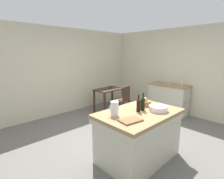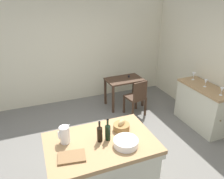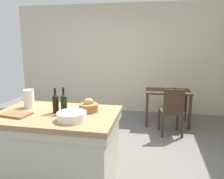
{
  "view_description": "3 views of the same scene",
  "coord_description": "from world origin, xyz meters",
  "px_view_note": "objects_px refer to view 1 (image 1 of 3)",
  "views": [
    {
      "loc": [
        -2.52,
        -2.24,
        1.85
      ],
      "look_at": [
        0.15,
        0.6,
        1.02
      ],
      "focal_mm": 27.37,
      "sensor_mm": 36.0,
      "label": 1
    },
    {
      "loc": [
        -0.99,
        -2.74,
        2.65
      ],
      "look_at": [
        0.3,
        0.56,
        1.06
      ],
      "focal_mm": 34.28,
      "sensor_mm": 36.0,
      "label": 2
    },
    {
      "loc": [
        0.85,
        -2.92,
        1.69
      ],
      "look_at": [
        0.2,
        0.35,
        1.0
      ],
      "focal_mm": 36.21,
      "sensor_mm": 36.0,
      "label": 3
    }
  ],
  "objects_px": {
    "pitcher": "(115,108)",
    "wine_glass_middle": "(158,79)",
    "wine_glass_far_left": "(182,83)",
    "wooden_chair": "(123,99)",
    "side_cabinet": "(168,99)",
    "wine_bottle_dark": "(143,103)",
    "writing_desk": "(109,92)",
    "island_table": "(139,134)",
    "wine_bottle_amber": "(139,105)",
    "wash_bowl": "(158,108)",
    "wine_glass_left": "(168,81)",
    "bread_basket": "(145,103)",
    "cutting_board": "(131,120)"
  },
  "relations": [
    {
      "from": "pitcher",
      "to": "wine_glass_middle",
      "type": "xyz_separation_m",
      "value": [
        3.02,
        1.11,
        0.03
      ]
    },
    {
      "from": "wine_glass_far_left",
      "to": "wooden_chair",
      "type": "bearing_deg",
      "value": 129.93
    },
    {
      "from": "side_cabinet",
      "to": "wine_bottle_dark",
      "type": "xyz_separation_m",
      "value": [
        -2.45,
        -0.84,
        0.54
      ]
    },
    {
      "from": "side_cabinet",
      "to": "writing_desk",
      "type": "height_order",
      "value": "side_cabinet"
    },
    {
      "from": "island_table",
      "to": "wine_glass_middle",
      "type": "height_order",
      "value": "wine_glass_middle"
    },
    {
      "from": "wine_bottle_amber",
      "to": "wine_bottle_dark",
      "type": "bearing_deg",
      "value": -4.83
    },
    {
      "from": "writing_desk",
      "to": "wash_bowl",
      "type": "xyz_separation_m",
      "value": [
        -1.12,
        -2.5,
        0.31
      ]
    },
    {
      "from": "island_table",
      "to": "wine_glass_left",
      "type": "distance_m",
      "value": 2.74
    },
    {
      "from": "wine_glass_far_left",
      "to": "wine_glass_left",
      "type": "bearing_deg",
      "value": 87.83
    },
    {
      "from": "bread_basket",
      "to": "cutting_board",
      "type": "bearing_deg",
      "value": -158.59
    },
    {
      "from": "wine_glass_left",
      "to": "wine_glass_middle",
      "type": "bearing_deg",
      "value": 84.26
    },
    {
      "from": "wooden_chair",
      "to": "cutting_board",
      "type": "bearing_deg",
      "value": -134.53
    },
    {
      "from": "wash_bowl",
      "to": "writing_desk",
      "type": "bearing_deg",
      "value": 65.92
    },
    {
      "from": "wine_bottle_amber",
      "to": "wine_glass_middle",
      "type": "relative_size",
      "value": 1.76
    },
    {
      "from": "writing_desk",
      "to": "wine_glass_far_left",
      "type": "xyz_separation_m",
      "value": [
        1.13,
        -1.87,
        0.41
      ]
    },
    {
      "from": "side_cabinet",
      "to": "pitcher",
      "type": "xyz_separation_m",
      "value": [
        -2.99,
        -0.69,
        0.54
      ]
    },
    {
      "from": "wash_bowl",
      "to": "bread_basket",
      "type": "relative_size",
      "value": 1.37
    },
    {
      "from": "island_table",
      "to": "wine_bottle_amber",
      "type": "bearing_deg",
      "value": 118.54
    },
    {
      "from": "wash_bowl",
      "to": "cutting_board",
      "type": "bearing_deg",
      "value": 177.48
    },
    {
      "from": "pitcher",
      "to": "wash_bowl",
      "type": "xyz_separation_m",
      "value": [
        0.71,
        -0.35,
        -0.08
      ]
    },
    {
      "from": "bread_basket",
      "to": "wine_glass_left",
      "type": "distance_m",
      "value": 2.3
    },
    {
      "from": "wine_glass_middle",
      "to": "cutting_board",
      "type": "bearing_deg",
      "value": -154.51
    },
    {
      "from": "wine_bottle_dark",
      "to": "wine_glass_far_left",
      "type": "height_order",
      "value": "wine_bottle_dark"
    },
    {
      "from": "pitcher",
      "to": "wine_glass_middle",
      "type": "relative_size",
      "value": 1.64
    },
    {
      "from": "writing_desk",
      "to": "cutting_board",
      "type": "xyz_separation_m",
      "value": [
        -1.81,
        -2.47,
        0.28
      ]
    },
    {
      "from": "wine_bottle_dark",
      "to": "wine_glass_middle",
      "type": "height_order",
      "value": "wine_bottle_dark"
    },
    {
      "from": "wine_bottle_dark",
      "to": "wine_glass_left",
      "type": "relative_size",
      "value": 1.98
    },
    {
      "from": "side_cabinet",
      "to": "wine_bottle_dark",
      "type": "distance_m",
      "value": 2.65
    },
    {
      "from": "wine_glass_far_left",
      "to": "wine_glass_left",
      "type": "xyz_separation_m",
      "value": [
        0.02,
        0.42,
        0.0
      ]
    },
    {
      "from": "wooden_chair",
      "to": "wine_glass_far_left",
      "type": "distance_m",
      "value": 1.76
    },
    {
      "from": "side_cabinet",
      "to": "wine_glass_middle",
      "type": "distance_m",
      "value": 0.71
    },
    {
      "from": "wine_bottle_dark",
      "to": "bread_basket",
      "type": "bearing_deg",
      "value": 27.7
    },
    {
      "from": "wash_bowl",
      "to": "wine_glass_left",
      "type": "height_order",
      "value": "wine_glass_left"
    },
    {
      "from": "bread_basket",
      "to": "wine_glass_middle",
      "type": "relative_size",
      "value": 1.38
    },
    {
      "from": "wine_glass_far_left",
      "to": "bread_basket",
      "type": "bearing_deg",
      "value": -172.09
    },
    {
      "from": "island_table",
      "to": "cutting_board",
      "type": "bearing_deg",
      "value": -158.64
    },
    {
      "from": "island_table",
      "to": "writing_desk",
      "type": "height_order",
      "value": "island_table"
    },
    {
      "from": "writing_desk",
      "to": "wine_glass_far_left",
      "type": "height_order",
      "value": "wine_glass_far_left"
    },
    {
      "from": "island_table",
      "to": "wash_bowl",
      "type": "relative_size",
      "value": 4.55
    },
    {
      "from": "island_table",
      "to": "wine_glass_middle",
      "type": "distance_m",
      "value": 2.93
    },
    {
      "from": "wine_glass_far_left",
      "to": "wine_glass_middle",
      "type": "bearing_deg",
      "value": 86.09
    },
    {
      "from": "island_table",
      "to": "wine_glass_far_left",
      "type": "height_order",
      "value": "wine_glass_far_left"
    },
    {
      "from": "bread_basket",
      "to": "cutting_board",
      "type": "distance_m",
      "value": 0.83
    },
    {
      "from": "bread_basket",
      "to": "wine_bottle_amber",
      "type": "xyz_separation_m",
      "value": [
        -0.36,
        -0.13,
        0.06
      ]
    },
    {
      "from": "wine_bottle_amber",
      "to": "wine_glass_left",
      "type": "relative_size",
      "value": 1.89
    },
    {
      "from": "wooden_chair",
      "to": "wash_bowl",
      "type": "distance_m",
      "value": 2.3
    },
    {
      "from": "bread_basket",
      "to": "writing_desk",
      "type": "bearing_deg",
      "value": 64.49
    },
    {
      "from": "wine_glass_middle",
      "to": "wine_glass_left",
      "type": "bearing_deg",
      "value": -95.74
    },
    {
      "from": "side_cabinet",
      "to": "wine_bottle_dark",
      "type": "height_order",
      "value": "wine_bottle_dark"
    },
    {
      "from": "island_table",
      "to": "wine_glass_far_left",
      "type": "distance_m",
      "value": 2.62
    }
  ]
}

